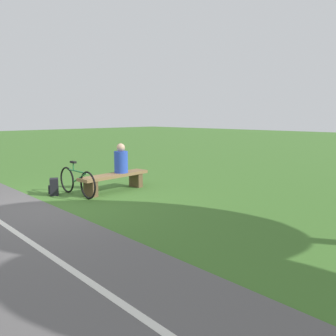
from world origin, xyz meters
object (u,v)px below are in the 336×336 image
(bench, at_px, (115,179))
(bicycle, at_px, (77,182))
(person_seated, at_px, (121,160))
(backpack, at_px, (54,187))

(bench, xyz_separation_m, bicycle, (0.98, -0.23, 0.03))
(bicycle, bearing_deg, person_seated, 81.68)
(bench, height_order, bicycle, bicycle)
(bicycle, bearing_deg, bench, 78.36)
(bench, distance_m, bicycle, 1.00)
(bench, bearing_deg, bicycle, -17.43)
(bench, bearing_deg, person_seated, 180.00)
(bicycle, relative_size, backpack, 3.98)
(person_seated, bearing_deg, backpack, -27.55)
(bench, bearing_deg, backpack, -31.70)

